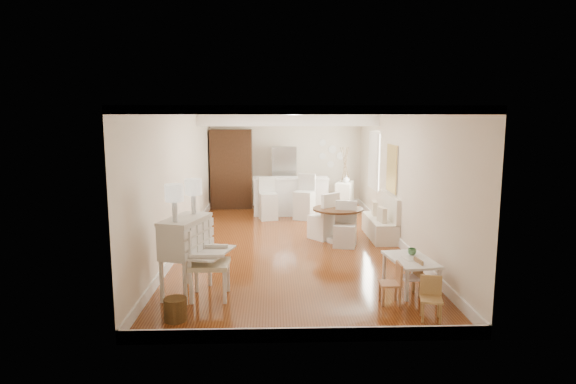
{
  "coord_description": "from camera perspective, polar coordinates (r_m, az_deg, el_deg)",
  "views": [
    {
      "loc": [
        -0.38,
        -9.9,
        2.68
      ],
      "look_at": [
        -0.06,
        0.3,
        1.07
      ],
      "focal_mm": 30.0,
      "sensor_mm": 36.0,
      "label": 1
    }
  ],
  "objects": [
    {
      "name": "kids_chair_c",
      "position": [
        6.79,
        16.62,
        -12.03
      ],
      "size": [
        0.34,
        0.34,
        0.59
      ],
      "primitive_type": "cube",
      "rotation": [
        0.0,
        0.0,
        -0.22
      ],
      "color": "tan",
      "rests_on": "ground"
    },
    {
      "name": "gustavian_armchair",
      "position": [
        7.28,
        -9.27,
        -8.28
      ],
      "size": [
        0.62,
        0.62,
        1.08
      ],
      "primitive_type": "cube",
      "rotation": [
        0.0,
        0.0,
        1.57
      ],
      "color": "white",
      "rests_on": "ground"
    },
    {
      "name": "slip_chair_far",
      "position": [
        10.63,
        4.19,
        -2.8
      ],
      "size": [
        0.7,
        0.71,
        1.03
      ],
      "primitive_type": "cube",
      "rotation": [
        0.0,
        0.0,
        -2.46
      ],
      "color": "white",
      "rests_on": "ground"
    },
    {
      "name": "pantry_cabinet",
      "position": [
        14.22,
        -6.7,
        2.72
      ],
      "size": [
        1.2,
        0.6,
        2.3
      ],
      "primitive_type": "cube",
      "color": "#381E11",
      "rests_on": "ground"
    },
    {
      "name": "secretary_bureau",
      "position": [
        7.48,
        -11.97,
        -7.43
      ],
      "size": [
        1.17,
        1.18,
        1.19
      ],
      "primitive_type": "cube",
      "rotation": [
        0.0,
        0.0,
        -0.3
      ],
      "color": "silver",
      "rests_on": "ground"
    },
    {
      "name": "pencil_cup",
      "position": [
        7.94,
        14.49,
        -6.86
      ],
      "size": [
        0.14,
        0.14,
        0.11
      ],
      "primitive_type": "imported",
      "rotation": [
        0.0,
        0.0,
        -0.07
      ],
      "color": "#4F8857",
      "rests_on": "kids_table"
    },
    {
      "name": "dining_table",
      "position": [
        10.42,
        5.92,
        -3.91
      ],
      "size": [
        1.39,
        1.39,
        0.74
      ],
      "primitive_type": "cylinder",
      "rotation": [
        0.0,
        0.0,
        0.36
      ],
      "color": "#4B2C18",
      "rests_on": "ground"
    },
    {
      "name": "fridge",
      "position": [
        14.18,
        0.98,
        1.75
      ],
      "size": [
        0.75,
        0.65,
        1.8
      ],
      "primitive_type": "imported",
      "color": "silver",
      "rests_on": "ground"
    },
    {
      "name": "bar_stool_left",
      "position": [
        12.56,
        -2.35,
        -0.8
      ],
      "size": [
        0.52,
        0.52,
        1.1
      ],
      "primitive_type": "cube",
      "rotation": [
        0.0,
        0.0,
        0.19
      ],
      "color": "silver",
      "rests_on": "ground"
    },
    {
      "name": "kids_chair_a",
      "position": [
        7.19,
        11.99,
        -10.52
      ],
      "size": [
        0.3,
        0.3,
        0.61
      ],
      "primitive_type": "cube",
      "rotation": [
        0.0,
        0.0,
        -1.57
      ],
      "color": "#B77E53",
      "rests_on": "ground"
    },
    {
      "name": "sideboard",
      "position": [
        13.62,
        6.71,
        -0.62
      ],
      "size": [
        0.64,
        0.97,
        0.85
      ],
      "primitive_type": "cube",
      "rotation": [
        0.0,
        0.0,
        -0.3
      ],
      "color": "white",
      "rests_on": "ground"
    },
    {
      "name": "kids_table",
      "position": [
        7.84,
        14.28,
        -9.39
      ],
      "size": [
        0.73,
        1.07,
        0.5
      ],
      "primitive_type": "cube",
      "rotation": [
        0.0,
        0.0,
        0.14
      ],
      "color": "silver",
      "rests_on": "ground"
    },
    {
      "name": "room",
      "position": [
        10.26,
        0.56,
        5.06
      ],
      "size": [
        9.0,
        9.04,
        2.82
      ],
      "color": "brown",
      "rests_on": "ground"
    },
    {
      "name": "slip_chair_near",
      "position": [
        10.04,
        6.78,
        -3.84
      ],
      "size": [
        0.54,
        0.56,
        0.93
      ],
      "primitive_type": "cube",
      "rotation": [
        0.0,
        0.0,
        -0.25
      ],
      "color": "silver",
      "rests_on": "ground"
    },
    {
      "name": "kids_chair_b",
      "position": [
        7.57,
        14.32,
        -9.76
      ],
      "size": [
        0.32,
        0.32,
        0.57
      ],
      "primitive_type": "cube",
      "rotation": [
        0.0,
        0.0,
        -1.41
      ],
      "color": "#987045",
      "rests_on": "ground"
    },
    {
      "name": "banquette",
      "position": [
        10.89,
        10.84,
        -2.8
      ],
      "size": [
        0.52,
        1.6,
        0.98
      ],
      "primitive_type": "cube",
      "color": "silver",
      "rests_on": "ground"
    },
    {
      "name": "branch_vase",
      "position": [
        13.54,
        6.94,
        1.58
      ],
      "size": [
        0.24,
        0.24,
        0.2
      ],
      "primitive_type": "imported",
      "rotation": [
        0.0,
        0.0,
        -0.33
      ],
      "color": "white",
      "rests_on": "sideboard"
    },
    {
      "name": "breakfast_counter",
      "position": [
        13.19,
        0.33,
        -0.48
      ],
      "size": [
        2.05,
        0.65,
        1.03
      ],
      "primitive_type": "cube",
      "color": "white",
      "rests_on": "ground"
    },
    {
      "name": "wicker_basket",
      "position": [
        6.72,
        -13.19,
        -13.4
      ],
      "size": [
        0.37,
        0.37,
        0.3
      ],
      "primitive_type": "cylinder",
      "rotation": [
        0.0,
        0.0,
        0.23
      ],
      "color": "#533819",
      "rests_on": "ground"
    },
    {
      "name": "bar_stool_right",
      "position": [
        12.6,
        1.93,
        -0.6
      ],
      "size": [
        0.62,
        0.62,
        1.18
      ],
      "primitive_type": "cube",
      "rotation": [
        0.0,
        0.0,
        -0.39
      ],
      "color": "silver",
      "rests_on": "ground"
    }
  ]
}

